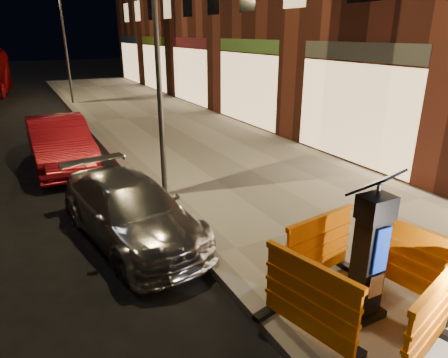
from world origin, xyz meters
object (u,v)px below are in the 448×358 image
barrier_back (319,248)px  car_silver (133,238)px  parking_kiosk (370,251)px  barrier_front (429,324)px  car_red (63,167)px  barrier_kerbside (309,301)px  barrier_bldgside (414,262)px

barrier_back → car_silver: barrier_back is taller
parking_kiosk → barrier_front: size_ratio=1.40×
car_red → barrier_kerbside: bearing=-79.5°
barrier_kerbside → barrier_bldgside: bearing=-103.7°
parking_kiosk → barrier_back: 1.05m
barrier_kerbside → car_red: 9.39m
barrier_back → car_red: bearing=100.0°
car_red → barrier_front: bearing=-75.5°
car_silver → car_red: 5.36m
car_silver → car_red: car_red is taller
barrier_back → car_red: barrier_back is taller
barrier_bldgside → car_red: bearing=12.4°
parking_kiosk → barrier_back: parking_kiosk is taller
barrier_front → car_silver: size_ratio=0.34×
barrier_bldgside → car_silver: size_ratio=0.34×
barrier_back → barrier_bldgside: 1.34m
barrier_back → car_silver: size_ratio=0.34×
parking_kiosk → car_red: (-2.78, 9.18, -1.14)m
parking_kiosk → barrier_bldgside: parking_kiosk is taller
barrier_kerbside → car_red: bearing=-2.4°
parking_kiosk → barrier_kerbside: 1.05m
barrier_kerbside → car_silver: (-1.17, 3.87, -0.70)m
parking_kiosk → barrier_kerbside: bearing=168.3°
barrier_bldgside → car_silver: (-3.07, 3.87, -0.70)m
barrier_front → car_silver: bearing=97.0°
barrier_back → barrier_front: bearing=-98.7°
car_silver → barrier_kerbside: bearing=-82.5°
barrier_back → barrier_kerbside: bearing=-143.7°
barrier_back → car_silver: (-2.12, 2.92, -0.70)m
barrier_kerbside → car_red: barrier_kerbside is taller
barrier_bldgside → car_red: size_ratio=0.32×
barrier_back → car_red: size_ratio=0.32×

